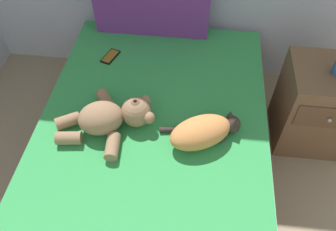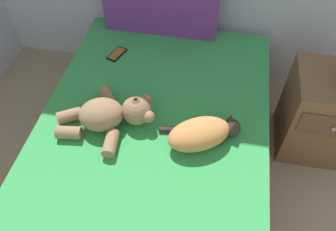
% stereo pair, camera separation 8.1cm
% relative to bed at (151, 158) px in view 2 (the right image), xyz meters
% --- Properties ---
extents(bed, '(1.34, 2.09, 0.48)m').
position_rel_bed_xyz_m(bed, '(0.00, 0.00, 0.00)').
color(bed, brown).
rests_on(bed, ground_plane).
extents(patterned_cushion, '(0.79, 0.15, 0.41)m').
position_rel_bed_xyz_m(patterned_cushion, '(-0.12, 0.95, 0.45)').
color(patterned_cushion, '#72338C').
rests_on(patterned_cushion, bed).
extents(cat, '(0.44, 0.33, 0.15)m').
position_rel_bed_xyz_m(cat, '(0.29, 0.00, 0.32)').
color(cat, '#D18447').
rests_on(cat, bed).
extents(teddy_bear, '(0.56, 0.47, 0.18)m').
position_rel_bed_xyz_m(teddy_bear, '(-0.22, 0.04, 0.32)').
color(teddy_bear, '#937051').
rests_on(teddy_bear, bed).
extents(cell_phone, '(0.12, 0.16, 0.01)m').
position_rel_bed_xyz_m(cell_phone, '(-0.36, 0.61, 0.25)').
color(cell_phone, black).
rests_on(cell_phone, bed).
extents(nightstand, '(0.45, 0.46, 0.61)m').
position_rel_bed_xyz_m(nightstand, '(1.02, 0.49, 0.07)').
color(nightstand, brown).
rests_on(nightstand, ground_plane).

